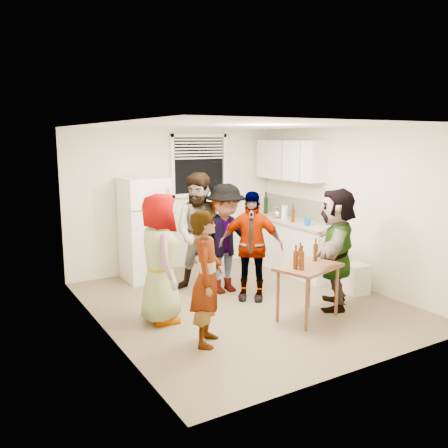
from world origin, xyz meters
TOP-DOWN VIEW (x-y plane):
  - room at (0.00, 0.00)m, footprint 4.00×4.50m
  - window at (0.45, 2.21)m, footprint 1.12×0.10m
  - refrigerator at (-0.75, 1.88)m, footprint 0.70×0.70m
  - counter_lower at (1.70, 1.15)m, footprint 0.60×2.20m
  - countertop at (1.70, 1.15)m, footprint 0.64×2.22m
  - backsplash at (1.99, 1.15)m, footprint 0.03×2.20m
  - upper_cabinets at (1.83, 1.35)m, footprint 0.34×1.60m
  - kettle at (1.65, 1.44)m, footprint 0.27×0.24m
  - paper_towel at (1.68, 1.27)m, footprint 0.11×0.11m
  - wine_bottle at (1.75, 1.95)m, footprint 0.08×0.08m
  - beer_bottle_counter at (1.60, 0.93)m, footprint 0.06×0.06m
  - blue_cup at (1.59, 0.53)m, footprint 0.10×0.10m
  - picture_frame at (1.92, 1.81)m, footprint 0.02×0.17m
  - trash_bin at (1.72, -0.49)m, footprint 0.34×0.34m
  - serving_table at (0.40, -0.90)m, footprint 0.98×0.78m
  - beer_bottle_table at (0.33, -0.81)m, footprint 0.06×0.06m
  - red_cup at (0.29, -0.84)m, footprint 0.08×0.08m
  - guest_grey at (-1.27, 0.01)m, footprint 1.80×1.16m
  - guest_stripe at (-1.09, -0.90)m, footprint 1.58×1.38m
  - guest_back_left at (-0.24, 0.82)m, footprint 1.84×1.98m
  - guest_back_right at (0.04, 0.60)m, footprint 1.11×1.69m
  - guest_black at (0.20, 0.14)m, footprint 1.75×1.83m
  - guest_orange at (1.03, -0.73)m, footprint 2.28×2.28m

SIDE VIEW (x-z plane):
  - room at x=0.00m, z-range -1.25..1.25m
  - serving_table at x=0.40m, z-range -0.36..0.36m
  - guest_grey at x=-1.27m, z-range -0.26..0.26m
  - guest_stripe at x=-1.09m, z-range -0.19..0.19m
  - guest_back_left at x=-0.24m, z-range -0.35..0.35m
  - guest_back_right at x=0.04m, z-range -0.31..0.31m
  - guest_black at x=0.20m, z-range -0.19..0.19m
  - guest_orange at x=1.03m, z-range -0.25..0.25m
  - trash_bin at x=1.72m, z-range 0.02..0.48m
  - counter_lower at x=1.70m, z-range 0.00..0.86m
  - beer_bottle_table at x=0.33m, z-range 0.61..0.83m
  - red_cup at x=0.29m, z-range 0.66..0.77m
  - refrigerator at x=-0.75m, z-range 0.00..1.70m
  - countertop at x=1.70m, z-range 0.86..0.90m
  - paper_towel at x=1.68m, z-range 0.78..1.02m
  - kettle at x=1.65m, z-range 0.80..1.00m
  - wine_bottle at x=1.75m, z-range 0.74..1.06m
  - beer_bottle_counter at x=1.60m, z-range 0.78..1.02m
  - blue_cup at x=1.59m, z-range 0.84..0.96m
  - picture_frame at x=1.92m, z-range 0.90..1.04m
  - backsplash at x=1.99m, z-range 0.90..1.26m
  - window at x=0.45m, z-range 1.32..2.38m
  - upper_cabinets at x=1.83m, z-range 1.60..2.30m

